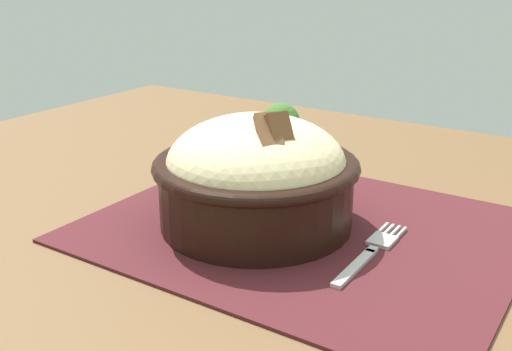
% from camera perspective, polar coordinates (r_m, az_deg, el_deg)
% --- Properties ---
extents(table, '(1.15, 0.92, 0.70)m').
position_cam_1_polar(table, '(0.62, 1.26, -10.17)').
color(table, brown).
rests_on(table, ground_plane).
extents(placemat, '(0.39, 0.33, 0.00)m').
position_cam_1_polar(placemat, '(0.59, 4.51, -4.93)').
color(placemat, '#47191E').
rests_on(placemat, table).
extents(bowl, '(0.24, 0.24, 0.12)m').
position_cam_1_polar(bowl, '(0.57, 0.04, 0.05)').
color(bowl, black).
rests_on(bowl, placemat).
extents(fork, '(0.02, 0.13, 0.00)m').
position_cam_1_polar(fork, '(0.55, 10.84, -6.91)').
color(fork, '#B2B2B2').
rests_on(fork, placemat).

